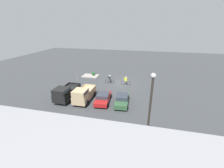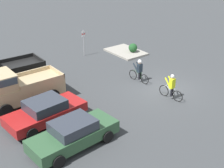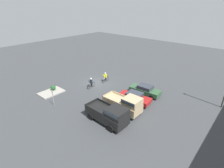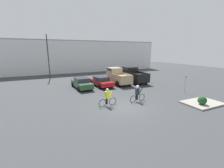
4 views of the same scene
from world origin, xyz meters
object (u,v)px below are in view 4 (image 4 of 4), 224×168
(cyclist_1, at_px, (107,97))
(lamppost, at_px, (48,53))
(fire_lane_sign, at_px, (185,82))
(sedan_1, at_px, (101,81))
(shrub, at_px, (202,100))
(pickup_truck_0, at_px, (117,76))
(pickup_truck_1, at_px, (133,75))
(cyclist_0, at_px, (138,93))
(sedan_0, at_px, (82,83))

(cyclist_1, height_order, lamppost, lamppost)
(fire_lane_sign, bearing_deg, sedan_1, 135.87)
(sedan_1, bearing_deg, shrub, -63.65)
(pickup_truck_0, relative_size, lamppost, 0.63)
(pickup_truck_0, height_order, fire_lane_sign, pickup_truck_0)
(pickup_truck_1, height_order, cyclist_1, pickup_truck_1)
(pickup_truck_0, relative_size, pickup_truck_1, 0.96)
(cyclist_1, xyz_separation_m, shrub, (7.75, -3.56, -0.29))
(fire_lane_sign, bearing_deg, cyclist_0, -178.25)
(pickup_truck_1, distance_m, fire_lane_sign, 8.21)
(sedan_0, height_order, cyclist_1, cyclist_1)
(sedan_0, relative_size, pickup_truck_1, 0.90)
(cyclist_0, bearing_deg, cyclist_1, 177.77)
(sedan_0, distance_m, fire_lane_sign, 12.77)
(sedan_0, bearing_deg, cyclist_0, -64.07)
(pickup_truck_0, height_order, lamppost, lamppost)
(pickup_truck_0, relative_size, cyclist_1, 2.70)
(sedan_0, bearing_deg, lamppost, 110.33)
(sedan_1, bearing_deg, lamppost, 124.13)
(cyclist_1, height_order, fire_lane_sign, fire_lane_sign)
(lamppost, relative_size, shrub, 10.17)
(lamppost, bearing_deg, pickup_truck_0, -43.84)
(sedan_0, relative_size, pickup_truck_0, 0.95)
(pickup_truck_1, xyz_separation_m, lamppost, (-11.85, 8.66, 3.29))
(lamppost, xyz_separation_m, shrub, (11.72, -20.26, -3.93))
(lamppost, height_order, shrub, lamppost)
(sedan_1, relative_size, pickup_truck_0, 0.94)
(cyclist_1, xyz_separation_m, fire_lane_sign, (9.91, 0.09, 0.53))
(cyclist_0, xyz_separation_m, fire_lane_sign, (6.77, 0.21, 0.50))
(sedan_0, distance_m, shrub, 13.75)
(pickup_truck_1, bearing_deg, pickup_truck_0, -179.60)
(cyclist_1, bearing_deg, sedan_0, 94.10)
(sedan_1, relative_size, shrub, 5.99)
(cyclist_0, bearing_deg, pickup_truck_0, 76.65)
(sedan_0, xyz_separation_m, lamppost, (-3.44, 9.28, 3.75))
(shrub, bearing_deg, fire_lane_sign, 59.38)
(lamppost, bearing_deg, cyclist_1, -76.62)
(pickup_truck_1, bearing_deg, lamppost, 143.84)
(lamppost, bearing_deg, pickup_truck_1, -36.16)
(pickup_truck_1, relative_size, shrub, 6.67)
(sedan_0, relative_size, shrub, 6.03)
(fire_lane_sign, bearing_deg, pickup_truck_0, 121.39)
(pickup_truck_1, height_order, cyclist_0, pickup_truck_1)
(fire_lane_sign, height_order, shrub, fire_lane_sign)
(sedan_0, distance_m, pickup_truck_1, 8.44)
(shrub, bearing_deg, pickup_truck_0, 103.03)
(sedan_1, xyz_separation_m, lamppost, (-6.24, 9.20, 3.78))
(sedan_0, distance_m, cyclist_0, 8.38)
(cyclist_0, xyz_separation_m, cyclist_1, (-3.13, 0.12, -0.04))
(pickup_truck_0, xyz_separation_m, fire_lane_sign, (4.84, -7.93, 0.18))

